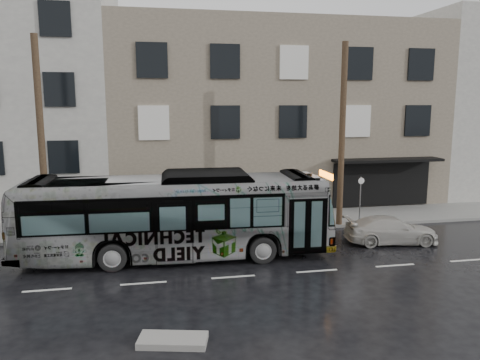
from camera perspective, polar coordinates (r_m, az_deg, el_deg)
The scene contains 9 objects.
ground at distance 19.68m, azimuth -2.12°, elevation -9.14°, with size 120.00×120.00×0.00m, color black.
sidewalk at distance 24.31m, azimuth -3.89°, elevation -5.32°, with size 90.00×3.60×0.15m, color gray.
building_taupe at distance 32.11m, azimuth 3.24°, elevation 8.10°, with size 20.00×12.00×11.00m, color gray.
utility_pole_front at distance 23.70m, azimuth 12.34°, elevation 5.33°, with size 0.30×0.30×9.00m, color #4F3D27.
utility_pole_rear at distance 22.29m, azimuth -23.06°, elevation 4.53°, with size 0.30×0.30×9.00m, color #4F3D27.
sign_post at distance 24.60m, azimuth 14.42°, elevation -2.38°, with size 0.06×0.06×2.40m, color slate.
bus at distance 19.14m, azimuth -7.77°, elevation -4.30°, with size 2.94×12.57×3.50m, color #B2B2B2.
white_sedan at distance 22.21m, azimuth 17.93°, elevation -5.81°, with size 1.68×4.13×1.20m, color #B2AFA9.
slush_pile at distance 13.13m, azimuth -8.19°, elevation -18.79°, with size 1.80×0.80×0.18m, color #A7A59F.
Camera 1 is at (-2.81, -18.43, 6.30)m, focal length 35.00 mm.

